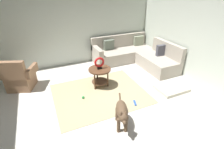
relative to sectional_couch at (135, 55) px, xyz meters
The scene contains 13 objects.
ground_plane 2.85m from the sectional_couch, 134.68° to the right, with size 6.00×6.00×0.10m, color silver.
wall_back 2.44m from the sectional_couch, 155.09° to the left, with size 6.00×0.12×2.70m, color silver.
wall_right 2.47m from the sectional_couch, 64.81° to the right, with size 0.12×6.00×2.70m, color silver.
area_rug 2.28m from the sectional_couch, 144.49° to the right, with size 2.30×1.90×0.01m, color tan.
sectional_couch is the anchor object (origin of this frame).
armchair 3.69m from the sectional_couch, behind, with size 0.96×0.85×0.88m.
side_table 1.96m from the sectional_couch, 150.40° to the right, with size 0.60×0.60×0.54m.
torus_sculpture 2.00m from the sectional_couch, 150.40° to the right, with size 0.28×0.08×0.33m.
dog_bed_mat 1.95m from the sectional_couch, 90.36° to the right, with size 0.80×0.60×0.09m, color beige.
dog 3.17m from the sectional_couch, 125.88° to the right, with size 0.39×0.81×0.63m.
dog_toy_ball 2.67m from the sectional_couch, 149.70° to the right, with size 0.07×0.07×0.07m, color green.
dog_toy_rope 2.41m from the sectional_couch, 120.92° to the right, with size 0.05×0.05×0.18m, color blue.
dog_toy_bone 2.83m from the sectional_couch, 126.28° to the right, with size 0.18×0.06×0.06m, color red.
Camera 1 is at (-1.04, -2.70, 2.50)m, focal length 26.72 mm.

